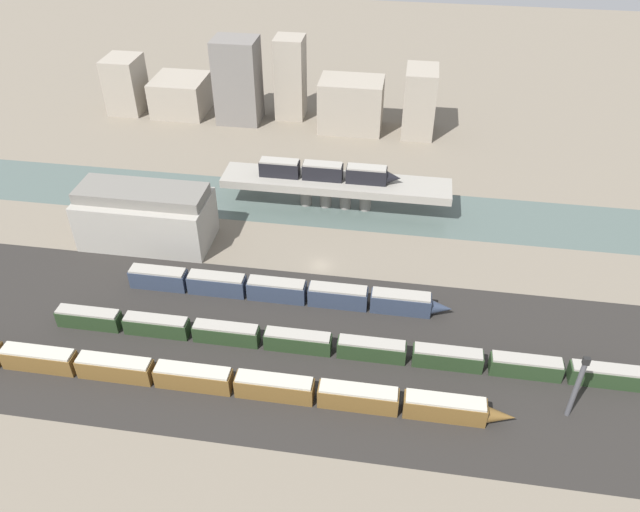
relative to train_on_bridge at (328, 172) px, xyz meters
name	(u,v)px	position (x,y,z in m)	size (l,w,h in m)	color
ground_plane	(320,265)	(1.85, -22.73, -9.00)	(400.00, 400.00, 0.00)	#756B5B
railbed_yard	(299,349)	(1.85, -46.73, -9.00)	(280.00, 42.00, 0.01)	#282623
river_water	(335,206)	(1.85, 0.00, -9.00)	(320.00, 18.47, 0.01)	#4C5B56
bridge	(336,185)	(1.85, 0.00, -3.32)	(51.93, 9.07, 7.13)	gray
train_on_bridge	(328,172)	(0.00, 0.00, 0.00)	(31.94, 3.16, 3.84)	black
train_yard_near	(202,379)	(-12.04, -57.53, -7.06)	(96.90, 2.92, 3.94)	brown
train_yard_mid	(342,346)	(9.33, -46.66, -7.25)	(104.71, 2.67, 3.57)	#23381E
train_yard_far	(283,291)	(-3.52, -34.11, -6.98)	(61.65, 3.05, 4.12)	#2D384C
warehouse_building	(146,216)	(-35.80, -19.36, -2.94)	(27.12, 13.02, 12.76)	#9E998E
signal_tower	(577,387)	(45.52, -54.24, -2.67)	(1.00, 0.78, 12.49)	#4C4C51
city_block_far_left	(125,84)	(-66.78, 44.36, -0.98)	(9.66, 11.10, 16.04)	gray
city_block_left	(181,95)	(-50.56, 45.62, -3.82)	(15.12, 14.97, 10.36)	gray
city_block_center	(238,81)	(-31.86, 42.45, 2.86)	(12.16, 9.86, 23.73)	slate
city_block_right	(290,78)	(-17.80, 47.78, 2.58)	(8.13, 8.48, 23.17)	gray
city_block_far_right	(351,105)	(0.49, 41.94, -1.85)	(17.51, 11.89, 14.31)	gray
city_block_tall	(420,102)	(19.33, 42.07, 0.20)	(8.55, 12.21, 18.40)	gray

